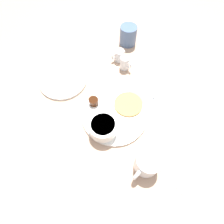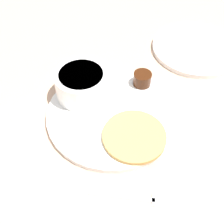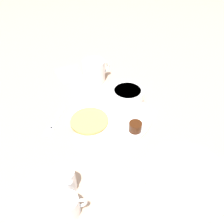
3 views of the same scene
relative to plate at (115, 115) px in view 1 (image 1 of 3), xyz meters
name	(u,v)px [view 1 (image 1 of 3)]	position (x,y,z in m)	size (l,w,h in m)	color
ground_plane	(114,116)	(0.00, 0.00, -0.01)	(4.00, 4.00, 0.00)	tan
plate	(115,115)	(0.00, 0.00, 0.00)	(0.27, 0.27, 0.01)	white
pancake_stack	(128,104)	(-0.01, -0.08, 0.01)	(0.12, 0.12, 0.01)	tan
bowl	(103,127)	(-0.02, 0.08, 0.04)	(0.11, 0.11, 0.06)	white
syrup_cup	(94,101)	(0.10, 0.02, 0.02)	(0.04, 0.04, 0.03)	#38190A
butter_ramekin	(97,130)	(-0.01, 0.10, 0.02)	(0.04, 0.04, 0.04)	white
coffee_mug	(147,164)	(-0.23, 0.07, 0.04)	(0.09, 0.12, 0.09)	white
creamer_pitcher_near	(125,63)	(0.16, -0.23, 0.03)	(0.07, 0.05, 0.07)	white
creamer_pitcher_far	(119,55)	(0.22, -0.25, 0.02)	(0.05, 0.07, 0.06)	white
fork	(154,101)	(-0.07, -0.18, 0.00)	(0.11, 0.11, 0.00)	silver
napkin	(178,172)	(-0.32, 0.00, 0.00)	(0.13, 0.10, 0.00)	white
second_mug	(128,35)	(0.27, -0.38, 0.04)	(0.10, 0.11, 0.10)	slate
far_plate	(63,80)	(0.31, 0.04, 0.00)	(0.22, 0.22, 0.01)	white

